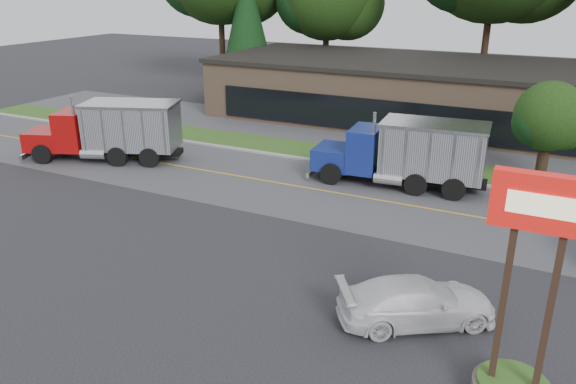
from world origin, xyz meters
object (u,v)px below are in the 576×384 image
object	(u,v)px
bilo_sign	(521,331)
dump_truck_blue	(408,152)
dump_truck_red	(112,129)
rally_car	(417,301)

from	to	relation	value
bilo_sign	dump_truck_blue	distance (m)	15.45
bilo_sign	dump_truck_blue	world-z (taller)	bilo_sign
bilo_sign	dump_truck_red	distance (m)	25.26
dump_truck_blue	dump_truck_red	bearing A→B (deg)	5.99
rally_car	dump_truck_red	bearing A→B (deg)	32.67
dump_truck_red	rally_car	size ratio (longest dim) A/B	1.89
dump_truck_blue	rally_car	xyz separation A→B (m)	(3.50, -11.66, -1.11)
bilo_sign	dump_truck_red	xyz separation A→B (m)	(-22.82, 10.84, -0.21)
dump_truck_blue	rally_car	world-z (taller)	dump_truck_blue
dump_truck_red	dump_truck_blue	xyz separation A→B (m)	(16.32, 3.18, -0.00)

